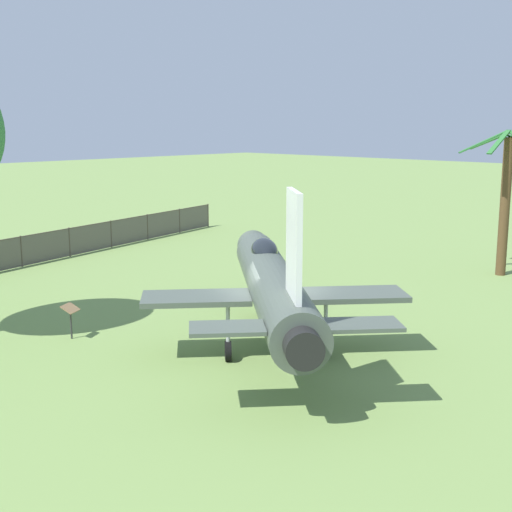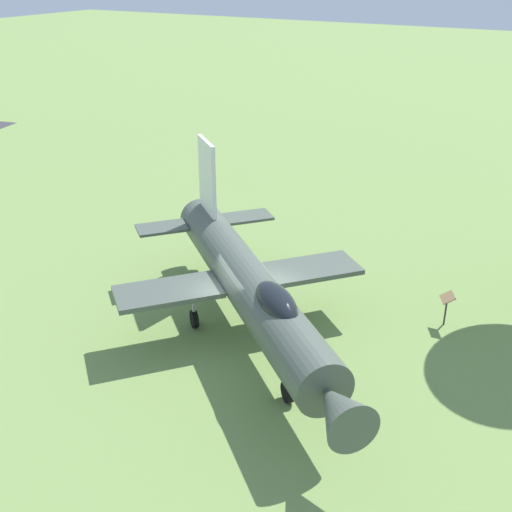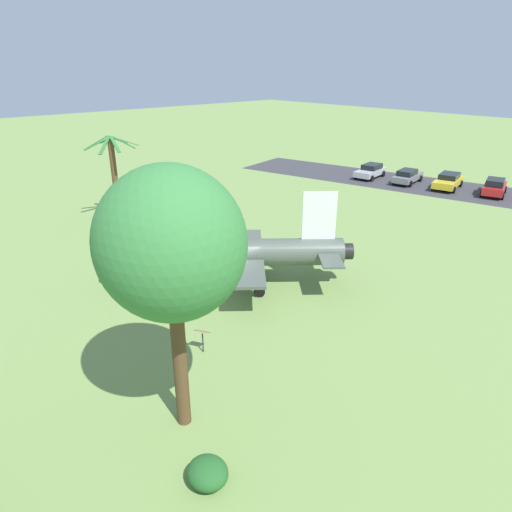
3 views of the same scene
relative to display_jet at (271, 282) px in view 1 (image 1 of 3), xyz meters
name	(u,v)px [view 1 (image 1 of 3)]	position (x,y,z in m)	size (l,w,h in m)	color
ground_plane	(272,347)	(-0.24, -0.27, -2.01)	(200.00, 200.00, 0.00)	#75934C
display_jet	(271,282)	(0.00, 0.00, 0.00)	(10.60, 11.53, 5.33)	#4C564C
palm_tree	(506,197)	(14.74, -0.79, 1.58)	(3.48, 4.16, 6.58)	brown
info_plaque	(70,313)	(-4.13, 5.01, -1.16)	(0.72, 0.63, 1.14)	#333333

